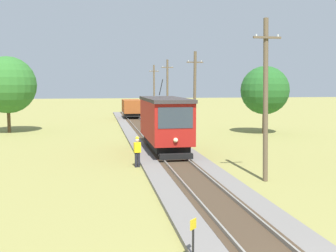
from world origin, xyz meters
TOP-DOWN VIEW (x-y plane):
  - red_tram at (0.00, 20.35)m, footprint 2.60×8.54m
  - freight_car at (0.00, 47.86)m, footprint 2.40×5.20m
  - utility_pole_near_tram at (3.56, 11.65)m, footprint 1.40×0.63m
  - utility_pole_mid at (3.56, 26.38)m, footprint 1.40×0.45m
  - utility_pole_far at (3.56, 40.01)m, footprint 1.40×0.27m
  - utility_pole_distant at (3.56, 51.46)m, footprint 1.40×0.46m
  - trackside_signal_marker at (-2.05, 3.18)m, footprint 0.21×0.21m
  - gravel_pile at (4.88, 48.26)m, footprint 2.04×2.04m
  - track_worker at (-2.32, 15.85)m, footprint 0.41×0.30m
  - tree_right_near at (-13.13, 34.56)m, footprint 5.53×5.53m
  - tree_left_far at (11.22, 29.63)m, footprint 4.60×4.60m

SIDE VIEW (x-z plane):
  - gravel_pile at x=4.88m, z-range 0.00..0.81m
  - trackside_signal_marker at x=-2.05m, z-range 0.08..1.26m
  - track_worker at x=-2.32m, z-range 0.09..1.88m
  - freight_car at x=0.00m, z-range 0.40..2.71m
  - red_tram at x=0.00m, z-range -0.20..4.59m
  - utility_pole_mid at x=3.56m, z-range 0.10..7.57m
  - utility_pole_distant at x=3.56m, z-range 0.10..7.60m
  - utility_pole_far at x=3.56m, z-range 0.10..7.70m
  - utility_pole_near_tram at x=3.56m, z-range 0.10..8.03m
  - tree_left_far at x=11.22m, z-range 0.92..7.39m
  - tree_right_near at x=-13.13m, z-range 0.95..8.39m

